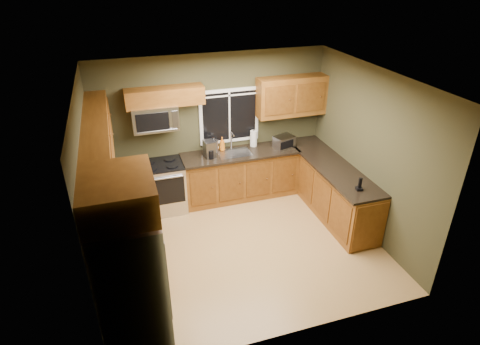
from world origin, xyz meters
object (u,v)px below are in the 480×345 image
paper_towel_roll (254,138)px  soap_bottle_a (222,144)px  cordless_phone (360,186)px  toaster_oven (284,142)px  refrigerator (132,281)px  coffee_maker (210,150)px  range (163,187)px  soap_bottle_c (215,146)px  microwave (155,118)px  kettle (214,146)px

paper_towel_roll → soap_bottle_a: paper_towel_roll is taller
soap_bottle_a → cordless_phone: 2.60m
cordless_phone → soap_bottle_a: bearing=128.7°
toaster_oven → paper_towel_roll: (-0.52, 0.24, 0.04)m
refrigerator → paper_towel_roll: 3.88m
paper_towel_roll → coffee_maker: bearing=-166.6°
coffee_maker → soap_bottle_a: (0.29, 0.19, -0.01)m
range → soap_bottle_c: 1.21m
microwave → cordless_phone: (2.79, -1.98, -0.73)m
range → microwave: (-0.00, 0.14, 1.26)m
paper_towel_roll → cordless_phone: (1.00, -2.05, -0.09)m
kettle → soap_bottle_c: kettle is taller
range → kettle: size_ratio=3.17×
range → soap_bottle_a: bearing=9.0°
cordless_phone → toaster_oven: bearing=104.8°
soap_bottle_c → microwave: bearing=-174.9°
paper_towel_roll → soap_bottle_a: bearing=-177.7°
refrigerator → cordless_phone: 3.61m
range → paper_towel_roll: bearing=6.7°
cordless_phone → kettle: bearing=132.0°
toaster_oven → cordless_phone: bearing=-75.2°
coffee_maker → paper_towel_roll: paper_towel_roll is taller
coffee_maker → paper_towel_roll: bearing=13.4°
microwave → toaster_oven: (2.31, -0.16, -0.68)m
kettle → soap_bottle_a: bearing=11.6°
microwave → coffee_maker: bearing=-9.1°
range → soap_bottle_c: soap_bottle_c is taller
cordless_phone → microwave: bearing=144.7°
coffee_maker → soap_bottle_c: 0.30m
range → soap_bottle_c: size_ratio=5.81×
refrigerator → coffee_maker: bearing=60.4°
coffee_maker → kettle: 0.20m
refrigerator → range: (0.69, 2.77, -0.43)m
paper_towel_roll → soap_bottle_a: (-0.62, -0.02, -0.02)m
range → microwave: 1.27m
range → coffee_maker: (0.88, -0.01, 0.61)m
coffee_maker → soap_bottle_c: size_ratio=1.87×
toaster_oven → soap_bottle_a: size_ratio=1.60×
soap_bottle_c → soap_bottle_a: bearing=-20.5°
toaster_oven → coffee_maker: bearing=179.1°
coffee_maker → paper_towel_roll: (0.91, 0.22, 0.01)m
paper_towel_roll → soap_bottle_c: paper_towel_roll is taller
toaster_oven → soap_bottle_a: bearing=169.4°
refrigerator → kettle: 3.38m
kettle → cordless_phone: bearing=-48.0°
paper_towel_roll → soap_bottle_c: bearing=178.5°
range → kettle: (1.00, 0.15, 0.61)m
soap_bottle_a → range: bearing=-171.0°
toaster_oven → paper_towel_roll: 0.58m
refrigerator → microwave: size_ratio=2.37×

